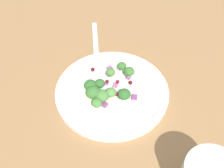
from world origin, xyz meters
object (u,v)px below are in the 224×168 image
Objects in this scene: broccoli_floret_2 at (97,103)px; fork at (96,47)px; broccoli_floret_0 at (122,66)px; broccoli_floret_1 at (124,94)px; plate at (112,90)px.

fork is at bearing -58.73° from broccoli_floret_2.
broccoli_floret_0 is 7.81cm from broccoli_floret_1.
broccoli_floret_0 is at bearing -60.30° from broccoli_floret_1.
plate is at bearing -91.57° from broccoli_floret_2.
plate is 11.55× the size of broccoli_floret_2.
plate reaches higher than fork.
broccoli_floret_1 is 1.26× the size of broccoli_floret_2.
fork is (9.81, -5.49, -2.60)cm from broccoli_floret_0.
plate is 9.20× the size of broccoli_floret_1.
broccoli_floret_0 is 0.80× the size of broccoli_floret_1.
plate is at bearing 95.00° from broccoli_floret_0.
broccoli_floret_0 is at bearing 150.76° from fork.
broccoli_floret_2 is (3.56, 4.39, 0.15)cm from broccoli_floret_1.
broccoli_floret_2 reaches higher than fork.
broccoli_floret_1 reaches higher than fork.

